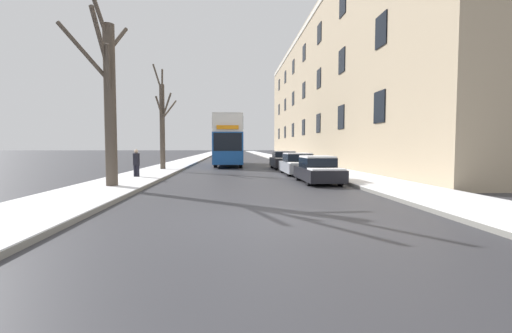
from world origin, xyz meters
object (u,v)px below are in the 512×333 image
parked_car_0 (318,170)px  parked_car_1 (298,164)px  double_decker_bus (228,139)px  pedestrian_left_sidewalk (136,163)px  bare_tree_left_0 (109,97)px  bare_tree_left_1 (162,122)px  parked_car_2 (284,160)px

parked_car_0 → parked_car_1: size_ratio=0.92×
parked_car_1 → double_decker_bus: bearing=112.6°
pedestrian_left_sidewalk → parked_car_0: bearing=-176.8°
parked_car_1 → bare_tree_left_0: bearing=-142.4°
bare_tree_left_1 → double_decker_bus: bearing=56.7°
parked_car_0 → pedestrian_left_sidewalk: 9.69m
parked_car_2 → parked_car_0: bearing=-90.0°
bare_tree_left_0 → parked_car_1: (9.25, 7.13, -3.18)m
parked_car_0 → parked_car_1: (-0.00, 5.12, 0.03)m
bare_tree_left_0 → parked_car_0: size_ratio=1.98×
double_decker_bus → parked_car_2: double_decker_bus is taller
pedestrian_left_sidewalk → parked_car_1: bearing=-146.4°
bare_tree_left_1 → pedestrian_left_sidewalk: 6.96m
bare_tree_left_0 → parked_car_1: bare_tree_left_0 is taller
bare_tree_left_0 → pedestrian_left_sidewalk: size_ratio=5.00×
bare_tree_left_0 → double_decker_bus: bare_tree_left_0 is taller
parked_car_1 → parked_car_2: parked_car_2 is taller
double_decker_bus → parked_car_2: size_ratio=2.65×
parked_car_0 → parked_car_2: bearing=90.0°
parked_car_2 → pedestrian_left_sidewalk: pedestrian_left_sidewalk is taller
bare_tree_left_0 → double_decker_bus: (4.73, 17.97, -1.29)m
double_decker_bus → parked_car_1: size_ratio=2.43×
parked_car_0 → bare_tree_left_0: bearing=-167.7°
parked_car_0 → pedestrian_left_sidewalk: size_ratio=2.52×
bare_tree_left_0 → parked_car_1: bearing=37.6°
parked_car_2 → bare_tree_left_1: bearing=-167.4°
bare_tree_left_1 → parked_car_2: size_ratio=1.93×
parked_car_1 → parked_car_2: (0.00, 5.76, 0.03)m
bare_tree_left_0 → parked_car_2: bare_tree_left_0 is taller
bare_tree_left_0 → bare_tree_left_1: bearing=89.8°
double_decker_bus → parked_car_1: 11.90m
bare_tree_left_0 → parked_car_0: bare_tree_left_0 is taller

